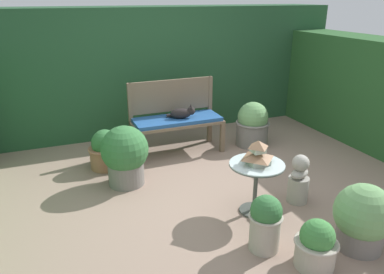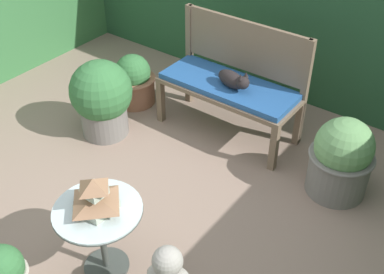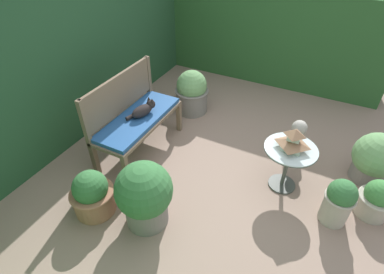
{
  "view_description": "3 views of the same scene",
  "coord_description": "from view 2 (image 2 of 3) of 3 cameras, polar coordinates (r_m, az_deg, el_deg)",
  "views": [
    {
      "loc": [
        -1.71,
        -3.61,
        2.17
      ],
      "look_at": [
        -0.06,
        0.52,
        0.47
      ],
      "focal_mm": 35.0,
      "sensor_mm": 36.0,
      "label": 1
    },
    {
      "loc": [
        1.93,
        -1.99,
        2.71
      ],
      "look_at": [
        0.26,
        0.26,
        0.61
      ],
      "focal_mm": 45.0,
      "sensor_mm": 36.0,
      "label": 2
    },
    {
      "loc": [
        -2.45,
        -0.81,
        2.62
      ],
      "look_at": [
        -0.06,
        0.41,
        0.52
      ],
      "focal_mm": 28.0,
      "sensor_mm": 36.0,
      "label": 3
    }
  ],
  "objects": [
    {
      "name": "potted_plant_bench_right",
      "position": [
        3.93,
        17.27,
        -2.46
      ],
      "size": [
        0.52,
        0.52,
        0.68
      ],
      "color": "slate",
      "rests_on": "ground"
    },
    {
      "name": "cat",
      "position": [
        4.22,
        4.93,
        6.79
      ],
      "size": [
        0.38,
        0.24,
        0.2
      ],
      "rotation": [
        0.0,
        0.0,
        -0.27
      ],
      "color": "black",
      "rests_on": "garden_bench"
    },
    {
      "name": "potted_plant_patio_mid",
      "position": [
        4.45,
        -10.64,
        4.56
      ],
      "size": [
        0.57,
        0.57,
        0.74
      ],
      "color": "slate",
      "rests_on": "ground"
    },
    {
      "name": "garden_bench",
      "position": [
        4.36,
        4.34,
        5.57
      ],
      "size": [
        1.29,
        0.51,
        0.53
      ],
      "color": "brown",
      "rests_on": "ground"
    },
    {
      "name": "bench_backrest",
      "position": [
        4.4,
        6.23,
        9.93
      ],
      "size": [
        1.29,
        0.06,
        1.03
      ],
      "color": "brown",
      "rests_on": "ground"
    },
    {
      "name": "pagoda_birdhouse",
      "position": [
        3.0,
        -11.39,
        -6.95
      ],
      "size": [
        0.28,
        0.28,
        0.25
      ],
      "color": "#B2BCA8",
      "rests_on": "patio_table"
    },
    {
      "name": "potted_plant_table_near",
      "position": [
        4.94,
        -6.96,
        6.6
      ],
      "size": [
        0.46,
        0.46,
        0.53
      ],
      "color": "#9E664C",
      "rests_on": "ground"
    },
    {
      "name": "patio_table",
      "position": [
        3.16,
        -10.89,
        -9.96
      ],
      "size": [
        0.57,
        0.57,
        0.56
      ],
      "color": "#424742",
      "rests_on": "ground"
    },
    {
      "name": "ground",
      "position": [
        3.88,
        -5.39,
        -7.71
      ],
      "size": [
        30.0,
        30.0,
        0.0
      ],
      "primitive_type": "plane",
      "color": "gray"
    }
  ]
}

